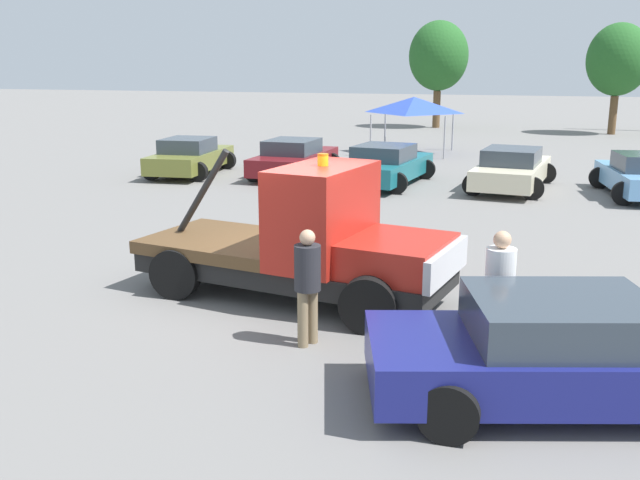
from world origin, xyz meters
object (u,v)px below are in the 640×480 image
object	(u,v)px
parked_car_olive	(190,157)
foreground_car	(575,353)
person_near_truck	(499,286)
parked_car_cream	(512,169)
parked_car_teal	(385,165)
person_at_hood	(308,279)
tree_left	(618,60)
parked_car_maroon	(294,158)
traffic_cone	(346,234)
canopy_tent_blue	(414,105)
tow_truck	(310,244)
tree_center	(439,56)

from	to	relation	value
parked_car_olive	foreground_car	bearing A→B (deg)	-144.99
person_near_truck	parked_car_cream	bearing A→B (deg)	116.44
person_near_truck	parked_car_teal	world-z (taller)	person_near_truck
person_at_hood	tree_left	distance (m)	35.16
tree_left	parked_car_maroon	bearing A→B (deg)	-122.42
traffic_cone	canopy_tent_blue	bearing A→B (deg)	94.17
traffic_cone	parked_car_cream	bearing A→B (deg)	68.57
tow_truck	traffic_cone	xyz separation A→B (m)	(-0.33, 3.83, -0.72)
person_at_hood	person_near_truck	bearing A→B (deg)	-149.92
foreground_car	traffic_cone	xyz separation A→B (m)	(-4.48, 6.65, -0.40)
foreground_car	canopy_tent_blue	distance (m)	24.16
person_near_truck	tree_center	bearing A→B (deg)	124.18
tree_left	person_near_truck	bearing A→B (deg)	-97.78
person_at_hood	foreground_car	bearing A→B (deg)	-168.92
tree_left	canopy_tent_blue	bearing A→B (deg)	-128.80
parked_car_teal	tree_left	world-z (taller)	tree_left
parked_car_maroon	canopy_tent_blue	size ratio (longest dim) A/B	1.47
foreground_car	person_near_truck	world-z (taller)	person_near_truck
traffic_cone	parked_car_olive	bearing A→B (deg)	133.74
tree_center	tow_truck	bearing A→B (deg)	-86.25
foreground_car	person_at_hood	size ratio (longest dim) A/B	3.10
parked_car_teal	traffic_cone	distance (m)	8.23
person_near_truck	tree_left	bearing A→B (deg)	107.71
tree_left	foreground_car	bearing A→B (deg)	-96.02
parked_car_teal	tree_left	size ratio (longest dim) A/B	0.81
tree_left	tree_center	size ratio (longest dim) A/B	0.95
parked_car_olive	parked_car_cream	bearing A→B (deg)	-94.26
person_near_truck	parked_car_maroon	distance (m)	16.44
tow_truck	parked_car_olive	world-z (taller)	tow_truck
tree_center	traffic_cone	distance (m)	30.23
tow_truck	tree_left	xyz separation A→B (m)	(7.85, 32.31, 3.10)
parked_car_olive	canopy_tent_blue	size ratio (longest dim) A/B	1.42
tow_truck	tree_center	distance (m)	33.97
parked_car_olive	canopy_tent_blue	xyz separation A→B (m)	(6.74, 8.45, 1.49)
parked_car_teal	parked_car_cream	xyz separation A→B (m)	(4.06, 0.23, -0.00)
parked_car_maroon	parked_car_olive	bearing A→B (deg)	101.48
person_near_truck	parked_car_teal	xyz separation A→B (m)	(-4.29, 13.72, -0.40)
foreground_car	tree_center	xyz separation A→B (m)	(-6.36, 36.55, 3.66)
parked_car_olive	parked_car_teal	xyz separation A→B (m)	(7.21, -0.14, 0.00)
person_at_hood	parked_car_maroon	size ratio (longest dim) A/B	0.36
parked_car_teal	tree_center	world-z (taller)	tree_center
person_at_hood	parked_car_teal	world-z (taller)	person_at_hood
foreground_car	person_near_truck	xyz separation A→B (m)	(-0.94, 1.11, 0.40)
person_near_truck	parked_car_teal	bearing A→B (deg)	132.85
parked_car_teal	parked_car_cream	distance (m)	4.06
person_near_truck	traffic_cone	world-z (taller)	person_near_truck
parked_car_teal	tree_center	bearing A→B (deg)	10.77
person_near_truck	parked_car_teal	size ratio (longest dim) A/B	0.37
person_near_truck	person_at_hood	xyz separation A→B (m)	(-2.64, -0.25, -0.06)
canopy_tent_blue	tow_truck	bearing A→B (deg)	-85.69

